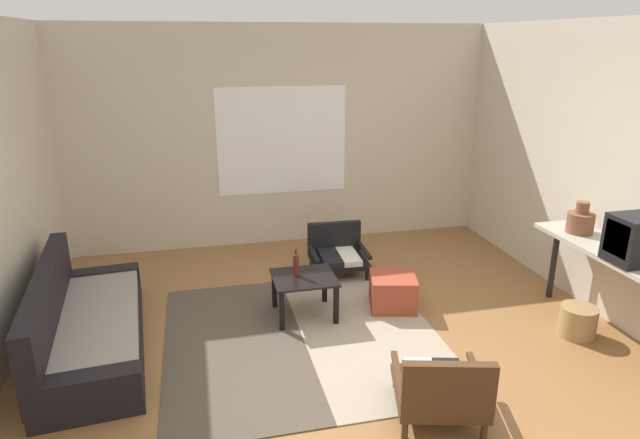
# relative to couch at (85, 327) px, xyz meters

# --- Properties ---
(ground_plane) EXTENTS (7.80, 7.80, 0.00)m
(ground_plane) POSITION_rel_couch_xyz_m (2.07, -0.76, -0.22)
(ground_plane) COLOR olive
(far_wall_with_window) EXTENTS (5.60, 0.13, 2.70)m
(far_wall_with_window) POSITION_rel_couch_xyz_m (2.07, 2.30, 1.13)
(far_wall_with_window) COLOR beige
(far_wall_with_window) RESTS_ON ground
(side_wall_right) EXTENTS (0.12, 6.60, 2.70)m
(side_wall_right) POSITION_rel_couch_xyz_m (4.73, -0.46, 1.13)
(side_wall_right) COLOR beige
(side_wall_right) RESTS_ON ground
(area_rug) EXTENTS (2.37, 2.39, 0.01)m
(area_rug) POSITION_rel_couch_xyz_m (1.82, -0.22, -0.22)
(area_rug) COLOR #4C4238
(area_rug) RESTS_ON ground
(couch) EXTENTS (0.95, 2.12, 0.74)m
(couch) POSITION_rel_couch_xyz_m (0.00, 0.00, 0.00)
(couch) COLOR black
(couch) RESTS_ON ground
(coffee_table) EXTENTS (0.58, 0.53, 0.40)m
(coffee_table) POSITION_rel_couch_xyz_m (1.91, 0.18, 0.10)
(coffee_table) COLOR black
(coffee_table) RESTS_ON ground
(armchair_by_window) EXTENTS (0.64, 0.57, 0.53)m
(armchair_by_window) POSITION_rel_couch_xyz_m (2.48, 1.11, 0.02)
(armchair_by_window) COLOR black
(armchair_by_window) RESTS_ON ground
(armchair_striped_foreground) EXTENTS (0.74, 0.76, 0.58)m
(armchair_striped_foreground) POSITION_rel_couch_xyz_m (2.52, -1.51, 0.03)
(armchair_striped_foreground) COLOR #472D19
(armchair_striped_foreground) RESTS_ON ground
(ottoman_orange) EXTENTS (0.52, 0.52, 0.33)m
(ottoman_orange) POSITION_rel_couch_xyz_m (2.79, 0.15, -0.05)
(ottoman_orange) COLOR #993D28
(ottoman_orange) RESTS_ON ground
(console_shelf) EXTENTS (0.48, 1.62, 0.80)m
(console_shelf) POSITION_rel_couch_xyz_m (4.44, -0.74, 0.50)
(console_shelf) COLOR #B2AD9E
(console_shelf) RESTS_ON ground
(clay_vase) EXTENTS (0.24, 0.24, 0.30)m
(clay_vase) POSITION_rel_couch_xyz_m (4.44, -0.28, 0.69)
(clay_vase) COLOR brown
(clay_vase) RESTS_ON console_shelf
(glass_bottle) EXTENTS (0.06, 0.06, 0.27)m
(glass_bottle) POSITION_rel_couch_xyz_m (1.85, 0.22, 0.29)
(glass_bottle) COLOR #5B2319
(glass_bottle) RESTS_ON coffee_table
(wicker_basket) EXTENTS (0.32, 0.32, 0.28)m
(wicker_basket) POSITION_rel_couch_xyz_m (4.20, -0.73, -0.08)
(wicker_basket) COLOR #9E7A4C
(wicker_basket) RESTS_ON ground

